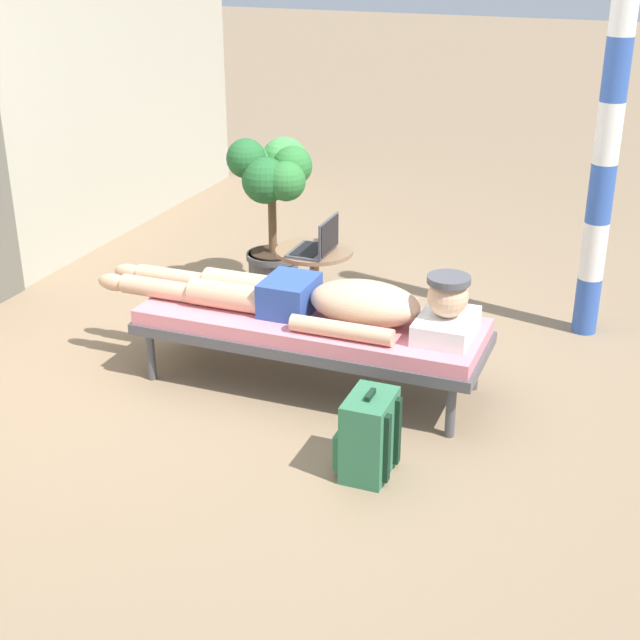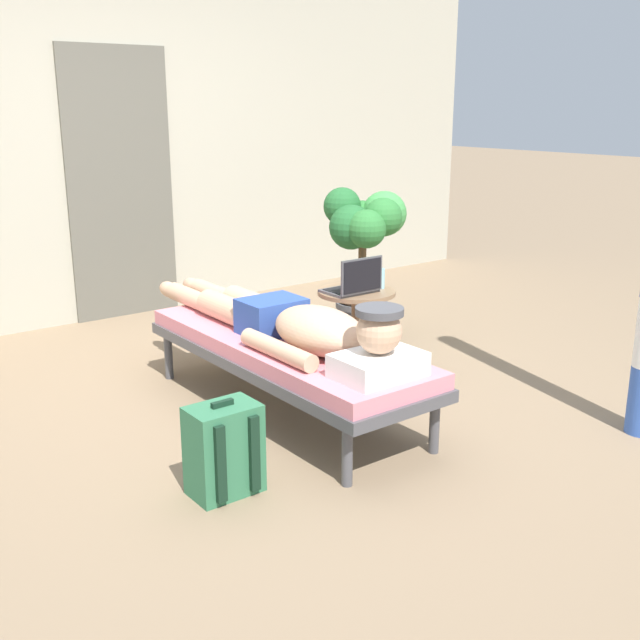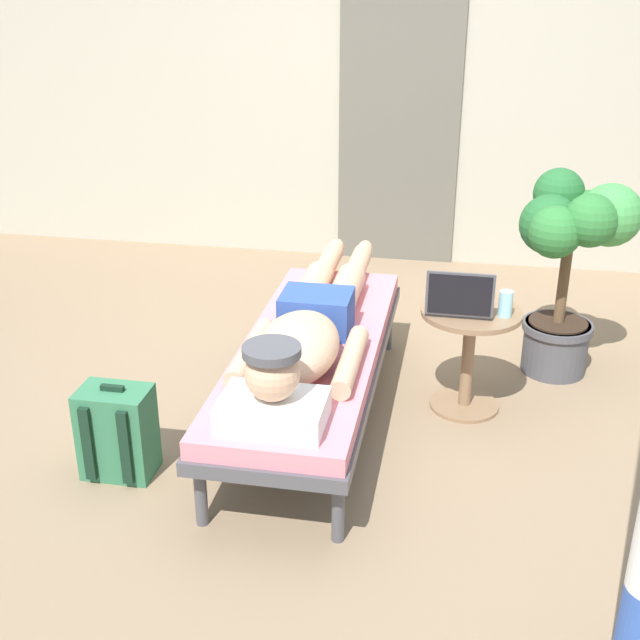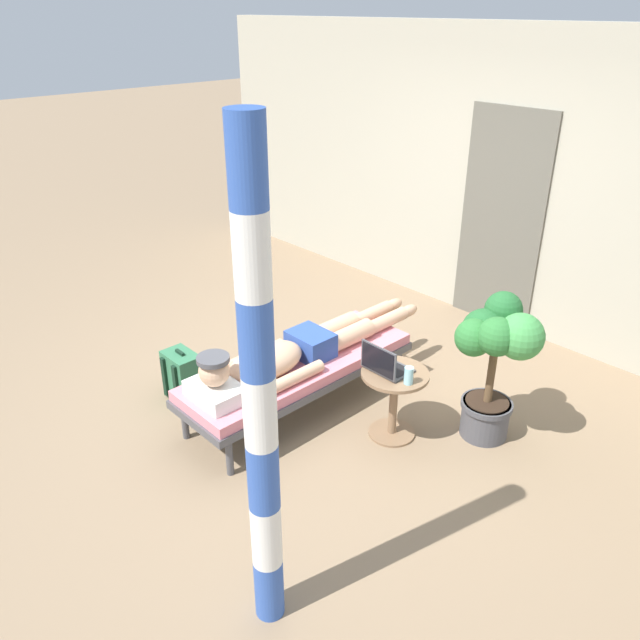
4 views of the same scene
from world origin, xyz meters
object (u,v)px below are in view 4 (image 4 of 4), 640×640
drink_glass (409,376)px  porch_post (260,411)px  lounge_chair (299,369)px  backpack (183,376)px  person_reclining (291,352)px  side_table (394,393)px  potted_plant (496,352)px  laptop (384,365)px

drink_glass → porch_post: size_ratio=0.05×
lounge_chair → backpack: backpack is taller
person_reclining → side_table: person_reclining is taller
person_reclining → side_table: bearing=25.3°
person_reclining → porch_post: size_ratio=0.87×
drink_glass → potted_plant: potted_plant is taller
lounge_chair → backpack: (-0.73, -0.58, -0.15)m
person_reclining → backpack: bearing=-145.5°
lounge_chair → person_reclining: size_ratio=0.88×
side_table → backpack: side_table is taller
person_reclining → side_table: 0.81m
side_table → lounge_chair: bearing=-159.9°
drink_glass → person_reclining: bearing=-161.1°
drink_glass → potted_plant: 0.62m
lounge_chair → backpack: size_ratio=4.51×
person_reclining → porch_post: bearing=-44.6°
porch_post → person_reclining: bearing=135.4°
side_table → laptop: size_ratio=1.69×
potted_plant → porch_post: bearing=-87.7°
potted_plant → porch_post: size_ratio=0.43×
side_table → backpack: (-1.45, -0.84, -0.16)m
person_reclining → drink_glass: (0.87, 0.30, 0.07)m
drink_glass → potted_plant: (0.32, 0.52, 0.11)m
laptop → backpack: size_ratio=0.73×
drink_glass → potted_plant: size_ratio=0.11×
person_reclining → laptop: laptop is taller
backpack → laptop: bearing=29.6°
side_table → drink_glass: 0.28m
backpack → porch_post: 2.39m
lounge_chair → potted_plant: potted_plant is taller
lounge_chair → drink_glass: 0.93m
backpack → person_reclining: bearing=34.5°
side_table → drink_glass: (0.15, -0.04, 0.23)m
lounge_chair → laptop: 0.73m
side_table → backpack: size_ratio=1.23×
potted_plant → porch_post: 2.15m
person_reclining → side_table: (0.72, 0.34, -0.16)m
potted_plant → person_reclining: bearing=-145.6°
backpack → porch_post: (2.01, -0.76, 1.06)m
backpack → potted_plant: (1.92, 1.32, 0.50)m
laptop → backpack: bearing=-150.4°
lounge_chair → drink_glass: drink_glass is taller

